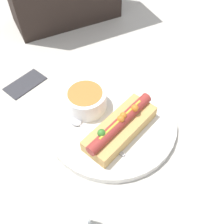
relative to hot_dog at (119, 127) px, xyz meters
The scene contains 6 objects.
ground_plane 0.06m from the hot_dog, 85.28° to the left, with size 4.00×4.00×0.00m, color #BCB7AD.
dinner_plate 0.05m from the hot_dog, 85.28° to the left, with size 0.30×0.30×0.02m.
hot_dog is the anchor object (origin of this frame).
soup_bowl 0.11m from the hot_dog, 108.14° to the left, with size 0.10×0.10×0.05m.
spoon 0.08m from the hot_dog, 143.79° to the left, with size 0.08×0.15×0.01m.
napkin 0.30m from the hot_dog, 118.65° to the left, with size 0.12×0.09×0.01m.
Camera 1 is at (-0.16, -0.32, 0.50)m, focal length 42.00 mm.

